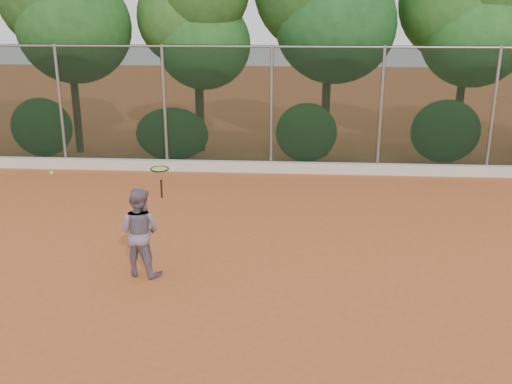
{
  "coord_description": "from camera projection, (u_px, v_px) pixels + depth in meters",
  "views": [
    {
      "loc": [
        0.69,
        -8.74,
        4.34
      ],
      "look_at": [
        0.0,
        1.0,
        1.25
      ],
      "focal_mm": 40.0,
      "sensor_mm": 36.0,
      "label": 1
    }
  ],
  "objects": [
    {
      "name": "foliage_backdrop",
      "position": [
        257.0,
        10.0,
        16.91
      ],
      "size": [
        23.7,
        3.63,
        7.55
      ],
      "color": "#3F2818",
      "rests_on": "ground"
    },
    {
      "name": "tennis_racket",
      "position": [
        160.0,
        171.0,
        9.14
      ],
      "size": [
        0.39,
        0.39,
        0.53
      ],
      "color": "black",
      "rests_on": "ground"
    },
    {
      "name": "ground",
      "position": [
        252.0,
        280.0,
        9.67
      ],
      "size": [
        80.0,
        80.0,
        0.0
      ],
      "primitive_type": "plane",
      "color": "#C1602D",
      "rests_on": "ground"
    },
    {
      "name": "chainlink_fence",
      "position": [
        271.0,
        106.0,
        15.76
      ],
      "size": [
        24.09,
        0.09,
        3.5
      ],
      "color": "black",
      "rests_on": "ground"
    },
    {
      "name": "concrete_curb",
      "position": [
        271.0,
        167.0,
        16.11
      ],
      "size": [
        24.0,
        0.2,
        0.3
      ],
      "primitive_type": "cube",
      "color": "silver",
      "rests_on": "ground"
    },
    {
      "name": "tennis_ball_in_flight",
      "position": [
        52.0,
        173.0,
        9.8
      ],
      "size": [
        0.07,
        0.07,
        0.07
      ],
      "color": "#CFF838",
      "rests_on": "ground"
    },
    {
      "name": "tennis_player",
      "position": [
        140.0,
        232.0,
        9.67
      ],
      "size": [
        0.88,
        0.77,
        1.55
      ],
      "primitive_type": "imported",
      "rotation": [
        0.0,
        0.0,
        2.87
      ],
      "color": "slate",
      "rests_on": "ground"
    }
  ]
}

